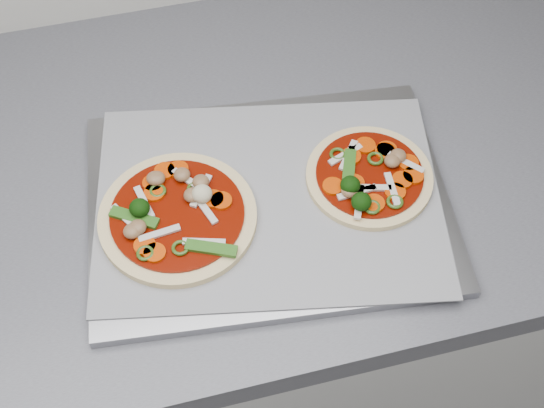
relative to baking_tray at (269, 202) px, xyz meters
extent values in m
cube|color=silver|center=(-0.42, 0.08, -0.48)|extent=(3.60, 0.60, 0.86)
cube|color=gray|center=(0.00, 0.00, 0.00)|extent=(0.45, 0.36, 0.01)
cube|color=gray|center=(0.00, 0.00, 0.01)|extent=(0.45, 0.37, 0.00)
cylinder|color=beige|center=(-0.11, 0.00, 0.01)|extent=(0.23, 0.23, 0.01)
cylinder|color=#700E05|center=(-0.11, 0.00, 0.02)|extent=(0.20, 0.20, 0.00)
ellipsoid|color=brown|center=(-0.09, 0.04, 0.03)|extent=(0.03, 0.03, 0.01)
cube|color=beige|center=(-0.08, 0.02, 0.02)|extent=(0.03, 0.04, 0.00)
ellipsoid|color=brown|center=(-0.13, 0.05, 0.03)|extent=(0.02, 0.02, 0.01)
ellipsoid|color=black|center=(-0.15, 0.01, 0.03)|extent=(0.03, 0.03, 0.02)
torus|color=#2F4F15|center=(-0.13, 0.03, 0.02)|extent=(0.03, 0.03, 0.00)
cylinder|color=#D04B00|center=(-0.13, 0.03, 0.02)|extent=(0.04, 0.04, 0.00)
torus|color=#2F4F15|center=(-0.08, 0.02, 0.02)|extent=(0.03, 0.03, 0.00)
cylinder|color=#D04B00|center=(-0.10, 0.06, 0.02)|extent=(0.03, 0.03, 0.00)
cylinder|color=#D04B00|center=(-0.07, 0.00, 0.02)|extent=(0.03, 0.03, 0.00)
cylinder|color=#D04B00|center=(-0.15, -0.04, 0.02)|extent=(0.03, 0.03, 0.00)
ellipsoid|color=brown|center=(-0.16, -0.02, 0.03)|extent=(0.02, 0.02, 0.01)
ellipsoid|color=#B8B28D|center=(-0.08, 0.01, 0.03)|extent=(0.03, 0.03, 0.02)
torus|color=#2F4F15|center=(-0.15, -0.05, 0.02)|extent=(0.02, 0.02, 0.00)
cube|color=beige|center=(-0.17, 0.00, 0.02)|extent=(0.03, 0.05, 0.00)
cylinder|color=#D04B00|center=(-0.11, 0.06, 0.02)|extent=(0.03, 0.03, 0.00)
cylinder|color=#D04B00|center=(-0.14, -0.05, 0.02)|extent=(0.03, 0.03, 0.00)
cube|color=beige|center=(-0.14, 0.02, 0.02)|extent=(0.02, 0.05, 0.00)
ellipsoid|color=brown|center=(-0.09, 0.01, 0.03)|extent=(0.03, 0.03, 0.01)
cube|color=beige|center=(-0.08, -0.01, 0.02)|extent=(0.02, 0.05, 0.00)
cube|color=#306E19|center=(-0.16, 0.00, 0.02)|extent=(0.06, 0.04, 0.00)
ellipsoid|color=brown|center=(-0.12, 0.05, 0.03)|extent=(0.03, 0.03, 0.01)
cylinder|color=#D04B00|center=(-0.06, 0.00, 0.02)|extent=(0.04, 0.04, 0.00)
ellipsoid|color=brown|center=(-0.16, -0.02, 0.03)|extent=(0.03, 0.03, 0.01)
torus|color=#2F4F15|center=(-0.11, -0.05, 0.02)|extent=(0.02, 0.02, 0.00)
cube|color=beige|center=(-0.09, 0.04, 0.02)|extent=(0.03, 0.04, 0.00)
cube|color=beige|center=(-0.13, -0.03, 0.02)|extent=(0.05, 0.01, 0.00)
cylinder|color=#D04B00|center=(-0.13, 0.04, 0.02)|extent=(0.04, 0.04, 0.00)
cube|color=#306E19|center=(-0.08, -0.06, 0.02)|extent=(0.06, 0.04, 0.00)
cube|color=beige|center=(-0.09, -0.05, 0.02)|extent=(0.05, 0.02, 0.00)
ellipsoid|color=brown|center=(-0.07, 0.03, 0.03)|extent=(0.03, 0.03, 0.01)
cylinder|color=beige|center=(0.12, 0.00, 0.01)|extent=(0.16, 0.16, 0.01)
cylinder|color=#700E05|center=(0.12, 0.00, 0.02)|extent=(0.14, 0.14, 0.00)
cylinder|color=#D04B00|center=(0.17, -0.02, 0.02)|extent=(0.03, 0.03, 0.00)
cylinder|color=#D04B00|center=(0.16, -0.02, 0.02)|extent=(0.03, 0.03, 0.00)
torus|color=#2F4F15|center=(0.11, -0.05, 0.02)|extent=(0.02, 0.02, 0.00)
torus|color=#2F4F15|center=(0.14, 0.02, 0.02)|extent=(0.02, 0.02, 0.00)
cylinder|color=#D04B00|center=(0.16, 0.03, 0.02)|extent=(0.03, 0.03, 0.00)
ellipsoid|color=black|center=(0.09, -0.02, 0.03)|extent=(0.03, 0.03, 0.02)
cylinder|color=#D04B00|center=(0.11, -0.05, 0.02)|extent=(0.03, 0.03, 0.00)
cube|color=beige|center=(0.17, 0.00, 0.02)|extent=(0.04, 0.04, 0.00)
cylinder|color=#D04B00|center=(0.11, 0.03, 0.02)|extent=(0.03, 0.03, 0.00)
cube|color=beige|center=(0.10, 0.03, 0.02)|extent=(0.05, 0.02, 0.00)
cylinder|color=#D04B00|center=(0.13, 0.04, 0.02)|extent=(0.03, 0.03, 0.00)
ellipsoid|color=black|center=(0.10, -0.05, 0.03)|extent=(0.03, 0.03, 0.02)
ellipsoid|color=brown|center=(0.16, 0.01, 0.03)|extent=(0.03, 0.03, 0.01)
torus|color=#2F4F15|center=(0.14, -0.05, 0.02)|extent=(0.03, 0.03, 0.00)
cylinder|color=#D04B00|center=(0.15, 0.02, 0.02)|extent=(0.03, 0.03, 0.00)
cylinder|color=#D04B00|center=(0.08, -0.01, 0.02)|extent=(0.03, 0.03, 0.00)
ellipsoid|color=brown|center=(0.09, -0.02, 0.03)|extent=(0.03, 0.03, 0.01)
cube|color=beige|center=(0.10, -0.04, 0.02)|extent=(0.03, 0.05, 0.00)
ellipsoid|color=brown|center=(0.15, 0.00, 0.03)|extent=(0.03, 0.03, 0.01)
cylinder|color=#D04B00|center=(0.14, -0.04, 0.02)|extent=(0.03, 0.03, 0.00)
cube|color=#306E19|center=(0.10, 0.01, 0.02)|extent=(0.03, 0.06, 0.00)
cube|color=beige|center=(0.14, -0.03, 0.02)|extent=(0.01, 0.05, 0.00)
cylinder|color=#D04B00|center=(0.17, 0.00, 0.02)|extent=(0.03, 0.03, 0.00)
torus|color=#2F4F15|center=(0.09, 0.03, 0.02)|extent=(0.02, 0.02, 0.00)
cylinder|color=#D04B00|center=(0.10, -0.01, 0.02)|extent=(0.03, 0.03, 0.00)
cube|color=beige|center=(0.11, 0.02, 0.02)|extent=(0.03, 0.05, 0.00)
cube|color=beige|center=(0.12, -0.02, 0.02)|extent=(0.05, 0.02, 0.00)
cube|color=beige|center=(0.10, -0.03, 0.02)|extent=(0.05, 0.01, 0.00)
cube|color=beige|center=(0.11, 0.03, 0.02)|extent=(0.04, 0.04, 0.00)
camera|label=1|loc=(-0.12, -0.50, 0.74)|focal=50.00mm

